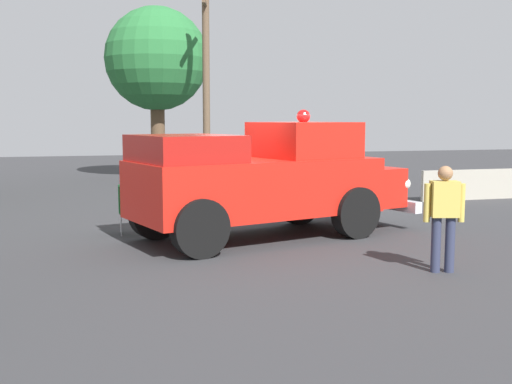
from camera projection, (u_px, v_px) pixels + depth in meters
name	position (u px, v px, depth m)	size (l,w,h in m)	color
ground_plane	(265.00, 232.00, 13.27)	(60.00, 60.00, 0.00)	#333335
vintage_fire_truck	(266.00, 179.00, 12.59)	(6.32, 3.76, 2.59)	black
classic_hot_rod	(307.00, 175.00, 18.45)	(4.57, 4.16, 1.46)	black
lawn_chair_near_truck	(226.00, 174.00, 20.56)	(0.69, 0.69, 1.02)	#B7BABF
lawn_chair_by_car	(171.00, 193.00, 15.30)	(0.68, 0.68, 1.02)	#B7BABF
lawn_chair_spare	(125.00, 206.00, 13.04)	(0.52, 0.54, 1.02)	#B7BABF
spectator_seated	(230.00, 171.00, 20.49)	(0.64, 0.63, 1.29)	#383842
spectator_standing	(444.00, 211.00, 9.72)	(0.64, 0.36, 1.68)	#2D334C
oak_tree_left	(157.00, 60.00, 25.04)	(4.12, 4.12, 6.86)	brown
utility_pole	(206.00, 84.00, 22.55)	(0.58, 1.67, 7.02)	brown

